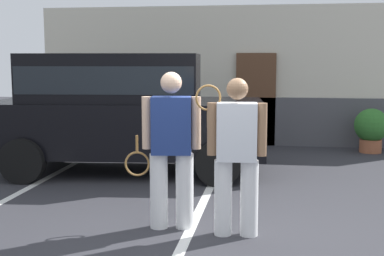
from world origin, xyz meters
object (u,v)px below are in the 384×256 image
tennis_player_woman (236,154)px  potted_plant_by_porch (371,128)px  parked_suv (123,107)px  tennis_player_man (171,149)px

tennis_player_woman → potted_plant_by_porch: (2.48, 5.65, -0.40)m
parked_suv → potted_plant_by_porch: 5.36m
parked_suv → potted_plant_by_porch: parked_suv is taller
tennis_player_woman → tennis_player_man: bearing=-14.1°
parked_suv → potted_plant_by_porch: bearing=24.0°
tennis_player_man → potted_plant_by_porch: bearing=-127.8°
potted_plant_by_porch → tennis_player_man: bearing=-120.5°
tennis_player_woman → potted_plant_by_porch: bearing=-117.1°
parked_suv → tennis_player_woman: 3.74m
parked_suv → tennis_player_woman: size_ratio=2.71×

